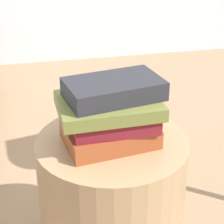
% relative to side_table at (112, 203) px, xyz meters
% --- Properties ---
extents(side_table, '(0.44, 0.44, 0.45)m').
position_rel_side_table_xyz_m(side_table, '(0.00, 0.00, 0.00)').
color(side_table, tan).
rests_on(side_table, ground_plane).
extents(book_rust, '(0.27, 0.20, 0.05)m').
position_rel_side_table_xyz_m(book_rust, '(-0.01, -0.01, 0.25)').
color(book_rust, '#994723').
rests_on(book_rust, side_table).
extents(book_maroon, '(0.23, 0.18, 0.04)m').
position_rel_side_table_xyz_m(book_maroon, '(0.00, 0.00, 0.30)').
color(book_maroon, maroon).
rests_on(book_maroon, book_rust).
extents(book_olive, '(0.28, 0.21, 0.04)m').
position_rel_side_table_xyz_m(book_olive, '(-0.01, -0.00, 0.34)').
color(book_olive, olive).
rests_on(book_olive, book_maroon).
extents(book_charcoal, '(0.28, 0.19, 0.05)m').
position_rel_side_table_xyz_m(book_charcoal, '(0.01, 0.01, 0.38)').
color(book_charcoal, '#28282D').
rests_on(book_charcoal, book_olive).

